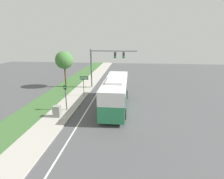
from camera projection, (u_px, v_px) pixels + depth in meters
name	position (u px, v px, depth m)	size (l,w,h in m)	color
ground_plane	(118.00, 116.00, 18.30)	(80.00, 80.00, 0.00)	#4C4C4F
sidewalk	(61.00, 113.00, 18.91)	(2.80, 80.00, 0.12)	#ADA89E
grass_verge	(33.00, 112.00, 19.24)	(3.60, 80.00, 0.10)	#3D6633
lane_divider_near	(84.00, 114.00, 18.66)	(0.14, 30.00, 0.01)	silver
bus	(116.00, 91.00, 20.24)	(2.67, 10.23, 3.56)	#2D8956
signal_gantry	(105.00, 60.00, 27.30)	(7.26, 0.41, 6.20)	#4C4C51
pedestrian_signal	(66.00, 94.00, 19.04)	(0.28, 0.34, 2.97)	#4C4C51
street_sign	(84.00, 82.00, 23.93)	(1.18, 0.08, 2.91)	#4C4C51
utility_cabinet	(57.00, 111.00, 17.78)	(0.73, 0.61, 1.15)	gray
roadside_tree	(64.00, 60.00, 27.95)	(2.84, 2.84, 5.79)	brown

